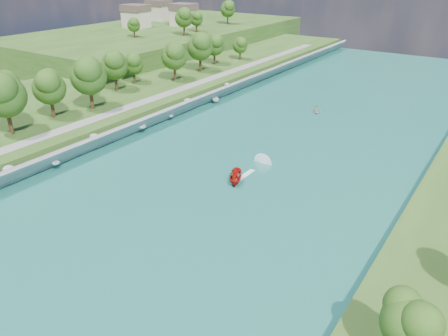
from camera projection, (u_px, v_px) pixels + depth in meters
The scene contains 11 objects.
ground at pixel (163, 219), 60.38m from camera, with size 260.00×260.00×0.00m, color #2D5119.
river_water at pixel (240, 167), 75.31m from camera, with size 55.00×240.00×0.10m, color #19614F.
berm_west at pixel (56, 108), 99.90m from camera, with size 45.00×240.00×3.50m, color #2D5119.
ridge_west at pixel (164, 39), 171.24m from camera, with size 60.00×120.00×9.00m, color #2D5119.
riprap_bank at pixel (126, 131), 86.58m from camera, with size 3.88×236.00×4.05m.
riverside_path at pixel (107, 114), 90.27m from camera, with size 3.00×200.00×0.10m, color gray.
ridge_houses at pixel (160, 13), 174.31m from camera, with size 29.50×29.50×8.40m.
trees_west at pixel (26, 93), 83.30m from camera, with size 16.84×152.33×13.76m.
trees_ridge at pixel (196, 16), 159.91m from camera, with size 19.90×51.86×10.81m.
motorboat at pixel (239, 175), 70.70m from camera, with size 3.66×19.32×2.16m.
raft at pixel (316, 111), 102.20m from camera, with size 2.95×3.46×1.65m.
Camera 1 is at (35.89, -37.87, 32.34)m, focal length 35.00 mm.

